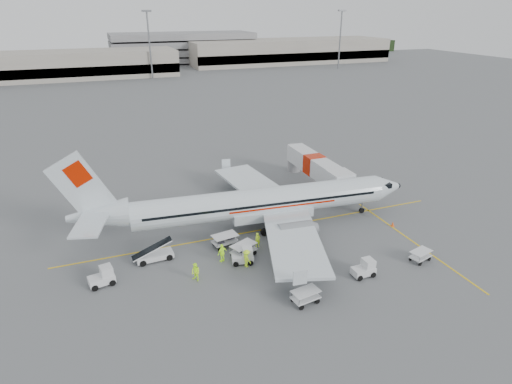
% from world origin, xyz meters
% --- Properties ---
extents(ground, '(360.00, 360.00, 0.00)m').
position_xyz_m(ground, '(0.00, 0.00, 0.00)').
color(ground, '#56595B').
extents(stripe_lead, '(44.00, 0.20, 0.01)m').
position_xyz_m(stripe_lead, '(0.00, 0.00, 0.01)').
color(stripe_lead, yellow).
rests_on(stripe_lead, ground).
extents(stripe_cross, '(0.20, 20.00, 0.01)m').
position_xyz_m(stripe_cross, '(14.00, -8.00, 0.01)').
color(stripe_cross, yellow).
rests_on(stripe_cross, ground).
extents(terminal_west, '(110.00, 22.00, 9.00)m').
position_xyz_m(terminal_west, '(-40.00, 130.00, 4.50)').
color(terminal_west, gray).
rests_on(terminal_west, ground).
extents(terminal_east, '(90.00, 26.00, 10.00)m').
position_xyz_m(terminal_east, '(70.00, 145.00, 5.00)').
color(terminal_east, gray).
rests_on(terminal_east, ground).
extents(parking_garage, '(62.00, 24.00, 14.00)m').
position_xyz_m(parking_garage, '(25.00, 160.00, 7.00)').
color(parking_garage, slate).
rests_on(parking_garage, ground).
extents(treeline, '(300.00, 3.00, 6.00)m').
position_xyz_m(treeline, '(0.00, 175.00, 3.00)').
color(treeline, black).
rests_on(treeline, ground).
extents(mast_center, '(3.20, 1.20, 22.00)m').
position_xyz_m(mast_center, '(5.00, 118.00, 11.00)').
color(mast_center, slate).
rests_on(mast_center, ground).
extents(mast_east, '(3.20, 1.20, 22.00)m').
position_xyz_m(mast_east, '(80.00, 118.00, 11.00)').
color(mast_east, slate).
rests_on(mast_east, ground).
extents(aircraft, '(39.78, 32.44, 10.30)m').
position_xyz_m(aircraft, '(0.26, 0.86, 5.15)').
color(aircraft, silver).
rests_on(aircraft, ground).
extents(jet_bridge, '(3.19, 16.67, 4.37)m').
position_xyz_m(jet_bridge, '(11.40, 9.52, 2.19)').
color(jet_bridge, silver).
rests_on(jet_bridge, ground).
extents(belt_loader, '(4.85, 2.08, 2.57)m').
position_xyz_m(belt_loader, '(-12.18, -2.00, 1.29)').
color(belt_loader, silver).
rests_on(belt_loader, ground).
extents(tug_fore, '(2.14, 1.25, 1.63)m').
position_xyz_m(tug_fore, '(5.43, -11.60, 0.82)').
color(tug_fore, silver).
rests_on(tug_fore, ground).
extents(tug_mid, '(2.31, 1.64, 1.62)m').
position_xyz_m(tug_mid, '(-4.27, -5.57, 0.81)').
color(tug_mid, silver).
rests_on(tug_mid, ground).
extents(tug_aft, '(2.43, 1.67, 1.72)m').
position_xyz_m(tug_aft, '(-17.23, -4.52, 0.86)').
color(tug_aft, silver).
rests_on(tug_aft, ground).
extents(cart_loaded_a, '(2.80, 1.94, 1.34)m').
position_xyz_m(cart_loaded_a, '(-4.96, -2.00, 0.67)').
color(cart_loaded_a, silver).
rests_on(cart_loaded_a, ground).
extents(cart_loaded_b, '(2.92, 2.40, 1.32)m').
position_xyz_m(cart_loaded_b, '(-3.76, -4.43, 0.66)').
color(cart_loaded_b, silver).
rests_on(cart_loaded_b, ground).
extents(cart_empty_a, '(2.51, 1.72, 1.21)m').
position_xyz_m(cart_empty_a, '(-1.36, -13.28, 0.61)').
color(cart_empty_a, silver).
rests_on(cart_empty_a, ground).
extents(cart_empty_b, '(2.38, 1.77, 1.11)m').
position_xyz_m(cart_empty_b, '(12.12, -11.43, 0.55)').
color(cart_empty_b, silver).
rests_on(cart_empty_b, ground).
extents(cone_nose, '(0.38, 0.38, 0.61)m').
position_xyz_m(cone_nose, '(14.17, -4.47, 0.31)').
color(cone_nose, '#F55516').
rests_on(cone_nose, ground).
extents(cone_port, '(0.36, 0.36, 0.59)m').
position_xyz_m(cone_port, '(3.45, 18.93, 0.30)').
color(cone_port, '#F55516').
rests_on(cone_port, ground).
extents(cone_stbd, '(0.35, 0.35, 0.57)m').
position_xyz_m(cone_stbd, '(-0.24, -9.25, 0.28)').
color(cone_stbd, '#F55516').
rests_on(cone_stbd, ground).
extents(crew_a, '(0.65, 0.48, 1.62)m').
position_xyz_m(crew_a, '(-1.84, -3.31, 0.81)').
color(crew_a, '#C4FC22').
rests_on(crew_a, ground).
extents(crew_b, '(1.03, 1.09, 1.77)m').
position_xyz_m(crew_b, '(-9.20, -6.86, 0.89)').
color(crew_b, '#C4FC22').
rests_on(crew_b, ground).
extents(crew_c, '(0.97, 1.30, 1.79)m').
position_xyz_m(crew_c, '(-4.11, -6.34, 0.89)').
color(crew_c, '#C4FC22').
rests_on(crew_c, ground).
extents(crew_d, '(1.21, 0.88, 1.91)m').
position_xyz_m(crew_d, '(-6.04, -4.65, 0.95)').
color(crew_d, '#C4FC22').
rests_on(crew_d, ground).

